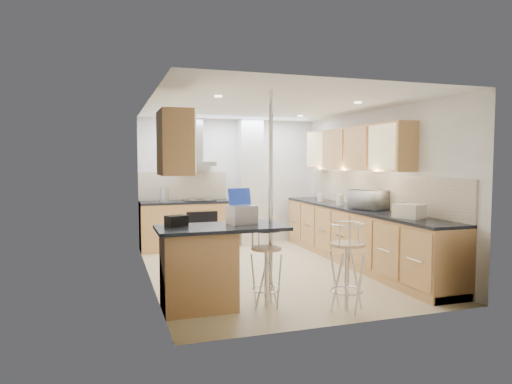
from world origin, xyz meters
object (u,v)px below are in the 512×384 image
object	(u,v)px
microwave	(368,200)
bar_stool_end	(347,267)
bread_bin	(409,211)
laptop	(242,215)
bar_stool_near	(266,268)

from	to	relation	value
microwave	bar_stool_end	bearing A→B (deg)	124.44
bar_stool_end	bread_bin	xyz separation A→B (m)	(1.29, 0.64, 0.51)
bar_stool_end	bread_bin	bearing A→B (deg)	-42.36
laptop	bread_bin	size ratio (longest dim) A/B	0.88
microwave	bread_bin	xyz separation A→B (m)	(-0.05, -1.08, -0.06)
bread_bin	bar_stool_near	bearing A→B (deg)	163.02
laptop	bar_stool_near	size ratio (longest dim) A/B	0.34
bar_stool_near	laptop	bearing A→B (deg)	125.31
laptop	bar_stool_end	xyz separation A→B (m)	(1.03, -0.66, -0.55)
bar_stool_near	bread_bin	xyz separation A→B (m)	(2.10, 0.23, 0.56)
bar_stool_end	bread_bin	distance (m)	1.53
microwave	bar_stool_end	world-z (taller)	microwave
bread_bin	bar_stool_end	bearing A→B (deg)	-176.89
microwave	bar_stool_near	xyz separation A→B (m)	(-2.15, -1.32, -0.62)
microwave	bread_bin	size ratio (longest dim) A/B	1.56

